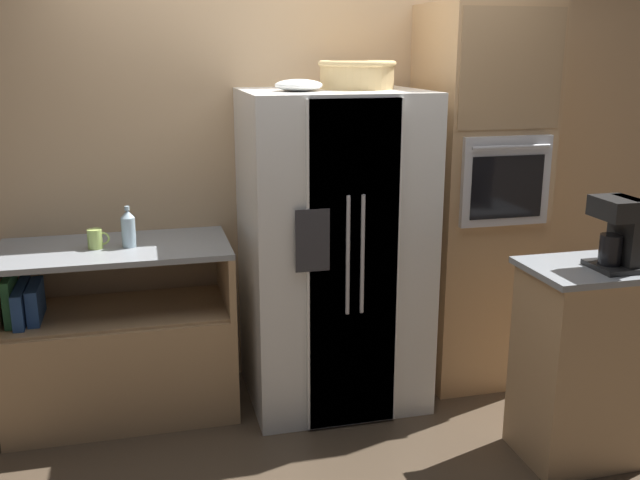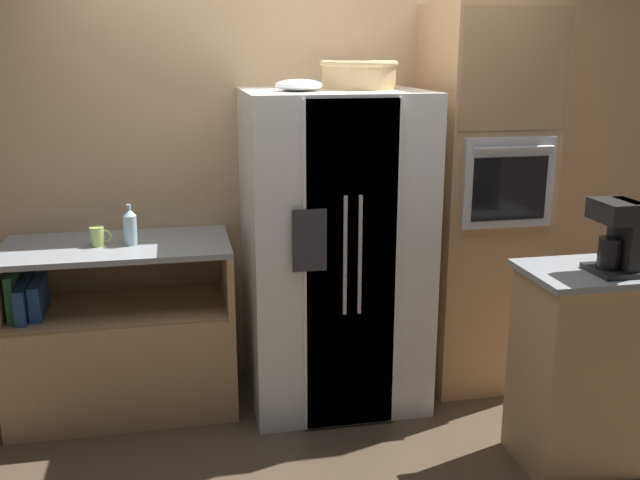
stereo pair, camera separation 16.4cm
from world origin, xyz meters
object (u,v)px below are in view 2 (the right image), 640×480
(refrigerator, at_px, (334,250))
(wall_oven, at_px, (481,200))
(mug, at_px, (98,236))
(wicker_basket, at_px, (359,74))
(bottle_tall, at_px, (130,226))
(fruit_bowl, at_px, (299,85))
(coffee_maker, at_px, (618,233))

(refrigerator, bearing_deg, wall_oven, 5.09)
(wall_oven, distance_m, mug, 2.15)
(wicker_basket, height_order, mug, wicker_basket)
(wicker_basket, distance_m, bottle_tall, 1.46)
(wicker_basket, height_order, fruit_bowl, wicker_basket)
(wall_oven, height_order, fruit_bowl, wall_oven)
(coffee_maker, bearing_deg, mug, 155.48)
(refrigerator, distance_m, coffee_maker, 1.48)
(fruit_bowl, bearing_deg, bottle_tall, 172.37)
(fruit_bowl, bearing_deg, wicker_basket, 20.52)
(wicker_basket, bearing_deg, refrigerator, -153.24)
(wall_oven, bearing_deg, wicker_basket, -179.62)
(fruit_bowl, xyz_separation_m, bottle_tall, (-0.89, 0.12, -0.73))
(fruit_bowl, xyz_separation_m, coffee_maker, (1.27, -0.93, -0.61))
(wall_oven, xyz_separation_m, coffee_maker, (0.17, -1.07, 0.06))
(fruit_bowl, bearing_deg, coffee_maker, -36.39)
(fruit_bowl, height_order, coffee_maker, fruit_bowl)
(bottle_tall, relative_size, mug, 1.94)
(wall_oven, bearing_deg, mug, -179.76)
(coffee_maker, bearing_deg, fruit_bowl, 143.61)
(bottle_tall, xyz_separation_m, coffee_maker, (2.16, -1.05, 0.12))
(wicker_basket, relative_size, mug, 3.73)
(wall_oven, xyz_separation_m, fruit_bowl, (-1.09, -0.14, 0.67))
(wall_oven, xyz_separation_m, wicker_basket, (-0.74, -0.00, 0.72))
(fruit_bowl, relative_size, mug, 2.18)
(fruit_bowl, distance_m, coffee_maker, 1.69)
(wicker_basket, relative_size, fruit_bowl, 1.71)
(wall_oven, bearing_deg, refrigerator, -174.91)
(wicker_basket, bearing_deg, fruit_bowl, -159.48)
(refrigerator, distance_m, bottle_tall, 1.11)
(wicker_basket, height_order, bottle_tall, wicker_basket)
(wicker_basket, distance_m, mug, 1.63)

